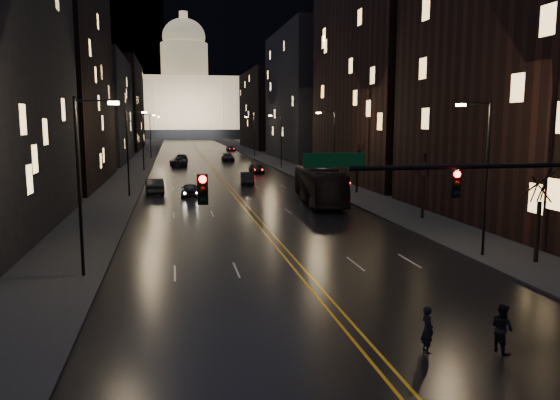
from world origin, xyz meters
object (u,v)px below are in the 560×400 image
traffic_signal (514,195)px  oncoming_car_b (154,186)px  bus (320,185)px  pedestrian_a (427,330)px  oncoming_car_a (190,190)px  receding_car_a (247,178)px  pedestrian_b (502,328)px

traffic_signal → oncoming_car_b: traffic_signal is taller
bus → oncoming_car_b: bearing=153.6°
oncoming_car_b → pedestrian_a: 44.58m
oncoming_car_a → receding_car_a: 12.40m
traffic_signal → receding_car_a: size_ratio=3.70×
bus → receding_car_a: size_ratio=2.75×
oncoming_car_b → pedestrian_a: size_ratio=3.21×
receding_car_a → pedestrian_b: 50.90m
receding_car_a → pedestrian_a: (-0.61, -50.43, 0.05)m
oncoming_car_a → pedestrian_a: bearing=102.8°
traffic_signal → pedestrian_b: (-1.49, -2.00, -4.25)m
oncoming_car_a → oncoming_car_b: 4.73m
bus → pedestrian_b: (-2.86, -34.26, -0.94)m
bus → oncoming_car_a: 13.79m
pedestrian_a → traffic_signal: bearing=-70.6°
receding_car_a → pedestrian_b: bearing=-82.3°
bus → oncoming_car_a: size_ratio=2.89×
bus → receding_car_a: (-4.78, 16.61, -1.02)m
oncoming_car_a → traffic_signal: bearing=108.8°
oncoming_car_b → traffic_signal: bearing=104.2°
traffic_signal → bus: (1.37, 32.26, -3.31)m
pedestrian_a → oncoming_car_b: bearing=11.7°
oncoming_car_b → receding_car_a: oncoming_car_b is taller
oncoming_car_a → receding_car_a: receding_car_a is taller
traffic_signal → pedestrian_a: (-4.01, -1.56, -4.29)m
traffic_signal → oncoming_car_b: 44.41m
traffic_signal → pedestrian_b: bearing=-126.8°
traffic_signal → bus: traffic_signal is taller
oncoming_car_a → pedestrian_b: 41.87m
oncoming_car_b → bus: bearing=144.0°
pedestrian_a → pedestrian_b: (2.52, -0.44, 0.04)m
bus → receding_car_a: bus is taller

